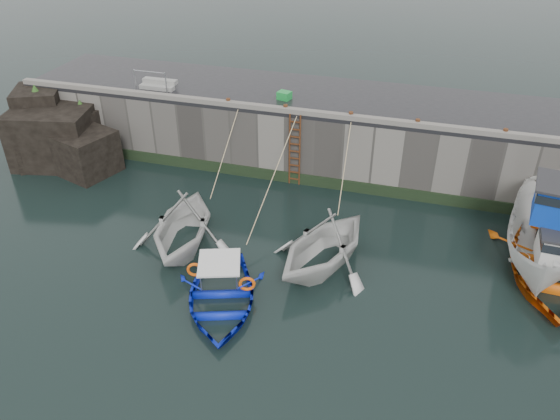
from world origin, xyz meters
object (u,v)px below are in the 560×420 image
(boat_near_blacktrim, at_px, (323,265))
(boat_far_white, at_px, (545,237))
(bollard_a, at_px, (228,102))
(ladder, at_px, (295,151))
(boat_near_blue, at_px, (221,302))
(boat_far_orange, at_px, (552,266))
(bollard_b, at_px, (285,108))
(bollard_c, at_px, (351,115))
(bollard_d, at_px, (418,123))
(fish_crate, at_px, (284,95))
(bollard_e, at_px, (505,132))
(boat_near_white, at_px, (185,245))

(boat_near_blacktrim, bearing_deg, boat_far_white, 40.26)
(boat_far_white, bearing_deg, bollard_a, 173.66)
(ladder, height_order, boat_near_blue, ladder)
(boat_far_white, distance_m, boat_far_orange, 0.98)
(bollard_b, xyz_separation_m, bollard_c, (2.70, 0.00, 0.00))
(bollard_a, xyz_separation_m, bollard_b, (2.50, 0.00, 0.00))
(ladder, relative_size, boat_far_orange, 0.51)
(boat_far_orange, xyz_separation_m, bollard_d, (-5.09, 3.92, 2.90))
(ladder, bearing_deg, boat_near_blue, -91.80)
(boat_far_white, bearing_deg, boat_near_blacktrim, -154.02)
(boat_far_orange, distance_m, bollard_d, 7.05)
(boat_near_blacktrim, bearing_deg, bollard_d, 89.43)
(boat_far_white, xyz_separation_m, boat_far_orange, (0.29, -0.66, -0.65))
(fish_crate, relative_size, bollard_d, 1.92)
(boat_near_blue, relative_size, bollard_a, 15.79)
(boat_near_blue, bearing_deg, bollard_b, 72.57)
(ladder, bearing_deg, bollard_b, 146.14)
(ladder, height_order, fish_crate, fish_crate)
(boat_far_orange, xyz_separation_m, bollard_e, (-1.89, 3.92, 2.90))
(boat_near_blue, xyz_separation_m, bollard_d, (5.05, 8.32, 3.30))
(boat_near_blacktrim, height_order, fish_crate, fish_crate)
(ladder, xyz_separation_m, bollard_e, (8.00, 0.34, 1.71))
(boat_near_white, relative_size, bollard_d, 16.23)
(ladder, height_order, bollard_a, bollard_a)
(boat_far_orange, height_order, bollard_c, boat_far_orange)
(fish_crate, xyz_separation_m, bollard_d, (5.72, -1.29, -0.03))
(ladder, relative_size, bollard_e, 11.43)
(bollard_a, bearing_deg, bollard_b, 0.00)
(bollard_d, xyz_separation_m, bollard_e, (3.20, 0.00, 0.00))
(boat_far_white, xyz_separation_m, fish_crate, (-10.52, 4.55, 2.27))
(boat_far_orange, bearing_deg, boat_far_white, 116.82)
(bollard_c, bearing_deg, boat_near_blue, -106.41)
(fish_crate, bearing_deg, boat_far_white, -8.82)
(bollard_a, bearing_deg, fish_crate, 31.88)
(fish_crate, xyz_separation_m, bollard_b, (0.42, -1.29, -0.03))
(bollard_d, height_order, bollard_e, same)
(boat_far_orange, relative_size, bollard_e, 22.25)
(bollard_c, relative_size, bollard_e, 1.00)
(bollard_a, height_order, bollard_d, same)
(boat_far_orange, relative_size, bollard_b, 22.25)
(boat_far_orange, xyz_separation_m, bollard_a, (-12.89, 3.92, 2.90))
(fish_crate, height_order, bollard_e, fish_crate)
(ladder, bearing_deg, bollard_d, 4.00)
(ladder, height_order, boat_far_orange, boat_far_orange)
(boat_near_blue, relative_size, fish_crate, 8.23)
(ladder, height_order, boat_near_blacktrim, ladder)
(boat_near_blacktrim, distance_m, bollard_b, 7.10)
(boat_near_white, relative_size, boat_near_blue, 1.03)
(boat_near_blacktrim, height_order, bollard_a, bollard_a)
(fish_crate, height_order, bollard_d, fish_crate)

